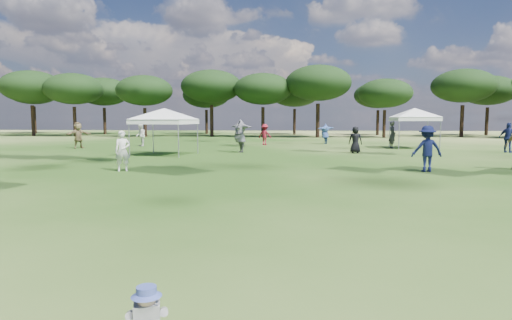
# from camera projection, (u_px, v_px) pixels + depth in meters

# --- Properties ---
(tree_line) EXTENTS (108.78, 17.63, 7.77)m
(tree_line) POSITION_uv_depth(u_px,v_px,m) (309.00, 88.00, 47.95)
(tree_line) COLOR black
(tree_line) RESTS_ON ground
(tent_left) EXTENTS (5.84, 5.84, 2.83)m
(tent_left) POSITION_uv_depth(u_px,v_px,m) (164.00, 111.00, 23.01)
(tent_left) COLOR gray
(tent_left) RESTS_ON ground
(tent_right) EXTENTS (5.52, 5.52, 2.97)m
(tent_right) POSITION_uv_depth(u_px,v_px,m) (415.00, 110.00, 28.23)
(tent_right) COLOR gray
(tent_right) RESTS_ON ground
(toddler) EXTENTS (0.41, 0.44, 0.55)m
(toddler) POSITION_uv_depth(u_px,v_px,m) (147.00, 320.00, 3.67)
(toddler) COLOR #161C32
(toddler) RESTS_ON ground
(festival_crowd) EXTENTS (31.03, 21.68, 1.93)m
(festival_crowd) POSITION_uv_depth(u_px,v_px,m) (245.00, 138.00, 24.72)
(festival_crowd) COLOR maroon
(festival_crowd) RESTS_ON ground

